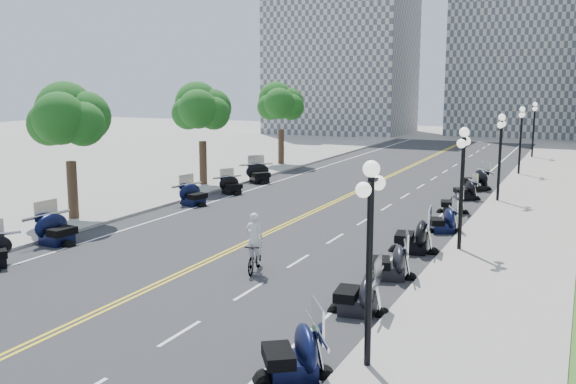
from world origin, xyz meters
The scene contains 48 objects.
ground centered at (0.00, 0.00, 0.00)m, with size 160.00×160.00×0.00m, color gray.
road centered at (0.00, 10.00, 0.00)m, with size 16.00×90.00×0.01m, color #333335.
centerline_yellow_a centered at (-0.12, 10.00, 0.01)m, with size 0.12×90.00×0.00m, color yellow.
centerline_yellow_b centered at (0.12, 10.00, 0.01)m, with size 0.12×90.00×0.00m, color yellow.
edge_line_north centered at (6.40, 10.00, 0.01)m, with size 0.12×90.00×0.00m, color white.
edge_line_south centered at (-6.40, 10.00, 0.01)m, with size 0.12×90.00×0.00m, color white.
lane_dash_4 centered at (3.20, -8.00, 0.01)m, with size 0.12×2.00×0.00m, color white.
lane_dash_5 centered at (3.20, -4.00, 0.01)m, with size 0.12×2.00×0.00m, color white.
lane_dash_6 centered at (3.20, 0.00, 0.01)m, with size 0.12×2.00×0.00m, color white.
lane_dash_7 centered at (3.20, 4.00, 0.01)m, with size 0.12×2.00×0.00m, color white.
lane_dash_8 centered at (3.20, 8.00, 0.01)m, with size 0.12×2.00×0.00m, color white.
lane_dash_9 centered at (3.20, 12.00, 0.01)m, with size 0.12×2.00×0.00m, color white.
lane_dash_10 centered at (3.20, 16.00, 0.01)m, with size 0.12×2.00×0.00m, color white.
lane_dash_11 centered at (3.20, 20.00, 0.01)m, with size 0.12×2.00×0.00m, color white.
lane_dash_12 centered at (3.20, 24.00, 0.01)m, with size 0.12×2.00×0.00m, color white.
lane_dash_13 centered at (3.20, 28.00, 0.01)m, with size 0.12×2.00×0.00m, color white.
lane_dash_14 centered at (3.20, 32.00, 0.01)m, with size 0.12×2.00×0.00m, color white.
lane_dash_15 centered at (3.20, 36.00, 0.01)m, with size 0.12×2.00×0.00m, color white.
lane_dash_16 centered at (3.20, 40.00, 0.01)m, with size 0.12×2.00×0.00m, color white.
lane_dash_17 centered at (3.20, 44.00, 0.01)m, with size 0.12×2.00×0.00m, color white.
lane_dash_18 centered at (3.20, 48.00, 0.01)m, with size 0.12×2.00×0.00m, color white.
lane_dash_19 centered at (3.20, 52.00, 0.01)m, with size 0.12×2.00×0.00m, color white.
sidewalk_north centered at (10.50, 10.00, 0.07)m, with size 5.00×90.00×0.15m, color #9E9991.
sidewalk_south centered at (-10.50, 10.00, 0.07)m, with size 5.00×90.00×0.15m, color #9E9991.
distant_block_a centered at (-18.00, 62.00, 13.00)m, with size 18.00×14.00×26.00m, color gray.
distant_block_b centered at (4.00, 68.00, 15.00)m, with size 16.00×12.00×30.00m, color gray.
street_lamp_1 centered at (8.60, -8.00, 2.60)m, with size 0.50×1.20×4.90m, color black, non-canonical shape.
street_lamp_2 centered at (8.60, 4.00, 2.60)m, with size 0.50×1.20×4.90m, color black, non-canonical shape.
street_lamp_3 centered at (8.60, 16.00, 2.60)m, with size 0.50×1.20×4.90m, color black, non-canonical shape.
street_lamp_4 centered at (8.60, 28.00, 2.60)m, with size 0.50×1.20×4.90m, color black, non-canonical shape.
street_lamp_5 centered at (8.60, 40.00, 2.60)m, with size 0.50×1.20×4.90m, color black, non-canonical shape.
tree_2 centered at (-10.00, 2.00, 4.75)m, with size 4.80×4.80×9.20m, color #235619, non-canonical shape.
tree_3 centered at (-10.00, 14.00, 4.75)m, with size 4.80×4.80×9.20m, color #235619, non-canonical shape.
tree_4 centered at (-10.00, 26.00, 4.75)m, with size 4.80×4.80×9.20m, color #235619, non-canonical shape.
motorcycle_n_3 centered at (7.15, -9.15, 0.73)m, with size 2.10×2.10×1.47m, color black, non-canonical shape.
motorcycle_n_4 centered at (7.13, -4.41, 0.72)m, with size 2.04×2.04×1.43m, color black, non-canonical shape.
motorcycle_n_5 centered at (7.03, -0.62, 0.70)m, with size 2.00×2.00×1.40m, color black, non-canonical shape.
motorcycle_n_6 centered at (6.89, 3.21, 0.77)m, with size 2.21×2.21×1.55m, color black, non-canonical shape.
motorcycle_n_7 centered at (7.26, 7.28, 0.64)m, with size 1.84×1.84×1.29m, color black, non-canonical shape.
motorcycle_n_8 centered at (6.78, 11.97, 0.63)m, with size 1.81×1.81×1.27m, color black, non-canonical shape.
motorcycle_n_9 centered at (6.73, 16.27, 0.66)m, with size 1.88×1.88×1.31m, color black, non-canonical shape.
motorcycle_n_10 centered at (6.75, 19.94, 0.77)m, with size 2.21×2.21×1.54m, color black, non-canonical shape.
motorcycle_s_5 centered at (-7.24, -1.94, 0.75)m, with size 2.14×2.14×1.50m, color black, non-canonical shape.
motorcycle_s_7 centered at (-6.85, 8.01, 0.69)m, with size 1.98×1.98×1.38m, color black, non-canonical shape.
motorcycle_s_8 centered at (-6.78, 12.15, 0.63)m, with size 1.79×1.79×1.26m, color black, non-canonical shape.
motorcycle_s_9 centered at (-7.27, 16.84, 0.75)m, with size 2.15×2.15×1.51m, color black, non-canonical shape.
bicycle centered at (2.35, -1.98, 0.55)m, with size 0.52×1.84×1.10m, color #A51414.
cyclist_rider centered at (2.35, -1.98, 2.04)m, with size 0.68×0.45×1.87m, color silver.
Camera 1 is at (13.00, -21.93, 6.85)m, focal length 40.00 mm.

